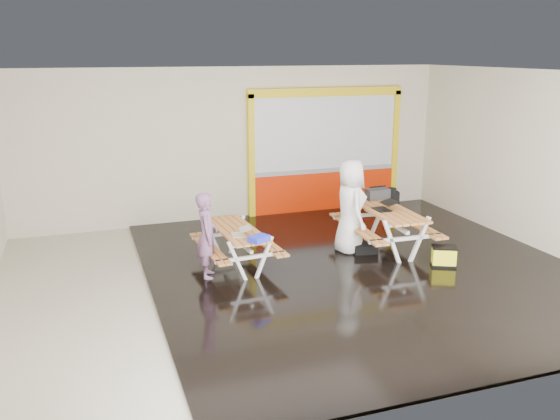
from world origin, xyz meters
name	(u,v)px	position (x,y,z in m)	size (l,w,h in m)	color
room	(298,180)	(0.00, 0.00, 1.75)	(10.02, 8.02, 3.52)	beige
deck	(361,268)	(1.25, 0.00, 0.03)	(7.50, 7.98, 0.05)	black
kiosk	(325,153)	(2.20, 3.93, 1.44)	(3.88, 0.16, 3.00)	red
picnic_table_left	(237,238)	(-0.85, 0.82, 0.58)	(1.40, 1.96, 0.75)	#B16C31
picnic_table_right	(385,218)	(2.15, 0.81, 0.66)	(1.55, 2.23, 0.88)	#B16C31
person_left	(207,235)	(-1.47, 0.48, 0.79)	(0.55, 0.36, 1.51)	#7C5178
person_right	(350,207)	(1.45, 0.94, 0.91)	(0.91, 0.59, 1.87)	white
laptop_left	(241,232)	(-0.89, 0.42, 0.80)	(0.36, 0.33, 0.14)	silver
laptop_right	(385,207)	(2.08, 0.72, 0.93)	(0.42, 0.38, 0.18)	black
blue_pouch	(259,239)	(-0.69, -0.01, 0.80)	(0.33, 0.23, 0.10)	#252FD8
toolbox	(378,194)	(2.34, 1.51, 0.98)	(0.49, 0.25, 0.28)	black
backpack	(391,200)	(2.73, 1.60, 0.79)	(0.34, 0.27, 0.51)	black
dark_case	(364,248)	(1.67, 0.70, 0.14)	(0.46, 0.34, 0.17)	black
fluke_bag	(444,257)	(2.69, -0.43, 0.23)	(0.51, 0.44, 0.37)	black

